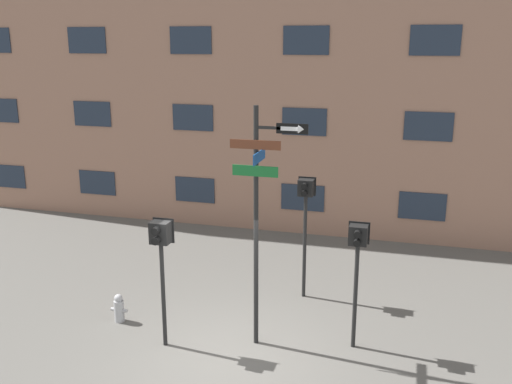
{
  "coord_description": "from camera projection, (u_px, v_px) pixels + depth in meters",
  "views": [
    {
      "loc": [
        3.03,
        -8.94,
        5.66
      ],
      "look_at": [
        0.38,
        0.62,
        3.02
      ],
      "focal_mm": 40.0,
      "sensor_mm": 36.0,
      "label": 1
    }
  ],
  "objects": [
    {
      "name": "ground_plane",
      "position": [
        228.0,
        356.0,
        10.56
      ],
      "size": [
        60.0,
        60.0,
        0.0
      ],
      "primitive_type": "plane",
      "color": "#595651"
    },
    {
      "name": "building_facade",
      "position": [
        308.0,
        40.0,
        16.07
      ],
      "size": [
        24.0,
        0.63,
        11.32
      ],
      "color": "#936B56",
      "rests_on": "ground_plane"
    },
    {
      "name": "street_sign_pole",
      "position": [
        260.0,
        207.0,
        10.31
      ],
      "size": [
        1.39,
        0.76,
        4.58
      ],
      "color": "black",
      "rests_on": "ground_plane"
    },
    {
      "name": "pedestrian_signal_left",
      "position": [
        161.0,
        247.0,
        10.44
      ],
      "size": [
        0.41,
        0.4,
        2.51
      ],
      "color": "black",
      "rests_on": "ground_plane"
    },
    {
      "name": "pedestrian_signal_right",
      "position": [
        357.0,
        251.0,
        10.39
      ],
      "size": [
        0.39,
        0.4,
        2.46
      ],
      "color": "black",
      "rests_on": "ground_plane"
    },
    {
      "name": "pedestrian_signal_across",
      "position": [
        306.0,
        205.0,
        12.47
      ],
      "size": [
        0.39,
        0.4,
        2.78
      ],
      "color": "black",
      "rests_on": "ground_plane"
    },
    {
      "name": "fire_hydrant",
      "position": [
        119.0,
        308.0,
        11.8
      ],
      "size": [
        0.36,
        0.2,
        0.6
      ],
      "color": "#A5A5A8",
      "rests_on": "ground_plane"
    }
  ]
}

